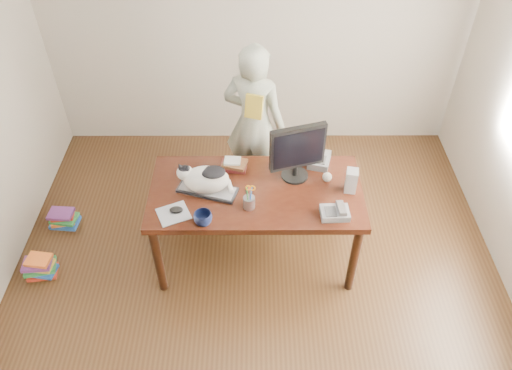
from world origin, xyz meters
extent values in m
plane|color=black|center=(0.00, 0.00, 0.00)|extent=(4.50, 4.50, 0.00)
plane|color=beige|center=(0.00, 2.25, 1.35)|extent=(4.00, 0.00, 4.00)
cube|color=black|center=(0.00, 0.60, 0.72)|extent=(1.60, 0.80, 0.05)
cylinder|color=black|center=(-0.74, 0.26, 0.35)|extent=(0.07, 0.07, 0.70)
cylinder|color=black|center=(0.74, 0.26, 0.35)|extent=(0.07, 0.07, 0.70)
cylinder|color=black|center=(-0.74, 0.94, 0.35)|extent=(0.07, 0.07, 0.70)
cylinder|color=black|center=(0.74, 0.94, 0.35)|extent=(0.07, 0.07, 0.70)
cube|color=black|center=(0.00, 0.96, 0.40)|extent=(1.45, 0.03, 0.50)
cube|color=black|center=(-0.36, 0.59, 0.76)|extent=(0.47, 0.29, 0.02)
cube|color=#A4A5A9|center=(-0.36, 0.59, 0.77)|extent=(0.44, 0.25, 0.00)
ellipsoid|color=white|center=(-0.36, 0.59, 0.87)|extent=(0.38, 0.30, 0.21)
ellipsoid|color=white|center=(-0.52, 0.62, 0.91)|extent=(0.15, 0.15, 0.11)
ellipsoid|color=black|center=(-0.52, 0.62, 0.95)|extent=(0.10, 0.10, 0.04)
cone|color=black|center=(-0.55, 0.62, 0.97)|extent=(0.07, 0.06, 0.07)
cone|color=black|center=(-0.50, 0.60, 0.97)|extent=(0.07, 0.07, 0.07)
ellipsoid|color=black|center=(-0.31, 0.58, 0.95)|extent=(0.21, 0.19, 0.04)
cylinder|color=white|center=(-0.19, 0.59, 0.80)|extent=(0.07, 0.15, 0.05)
cylinder|color=black|center=(0.30, 0.76, 0.76)|extent=(0.26, 0.26, 0.02)
cylinder|color=black|center=(0.30, 0.76, 0.81)|extent=(0.05, 0.05, 0.09)
cube|color=black|center=(0.30, 0.74, 1.05)|extent=(0.42, 0.17, 0.36)
cube|color=black|center=(0.31, 0.72, 1.05)|extent=(0.37, 0.11, 0.30)
cylinder|color=#9A999F|center=(-0.05, 0.42, 0.80)|extent=(0.09, 0.09, 0.10)
cylinder|color=black|center=(-0.07, 0.43, 0.88)|extent=(0.03, 0.03, 0.14)
cylinder|color=#0D47B9|center=(-0.04, 0.41, 0.88)|extent=(0.02, 0.03, 0.14)
cylinder|color=red|center=(-0.05, 0.44, 0.88)|extent=(0.01, 0.04, 0.14)
cylinder|color=#198026|center=(-0.06, 0.41, 0.88)|extent=(0.02, 0.03, 0.14)
cylinder|color=#A5A5AA|center=(-0.04, 0.42, 0.89)|extent=(0.01, 0.02, 0.11)
cylinder|color=#A5A5AA|center=(-0.04, 0.42, 0.89)|extent=(0.02, 0.02, 0.11)
torus|color=orange|center=(-0.05, 0.42, 0.94)|extent=(0.04, 0.02, 0.04)
torus|color=orange|center=(-0.03, 0.42, 0.94)|extent=(0.04, 0.02, 0.04)
cube|color=#A4A8AF|center=(-0.59, 0.36, 0.75)|extent=(0.28, 0.27, 0.00)
ellipsoid|color=black|center=(-0.57, 0.38, 0.77)|extent=(0.12, 0.10, 0.04)
imported|color=black|center=(-0.37, 0.26, 0.80)|extent=(0.17, 0.17, 0.10)
cube|color=slate|center=(0.56, 0.34, 0.78)|extent=(0.21, 0.15, 0.05)
cube|color=#3D3D3F|center=(0.52, 0.33, 0.80)|extent=(0.08, 0.10, 0.01)
cube|color=#A5A5AA|center=(0.60, 0.35, 0.81)|extent=(0.06, 0.17, 0.06)
cube|color=#939395|center=(0.70, 0.60, 0.84)|extent=(0.10, 0.11, 0.19)
sphere|color=silver|center=(0.54, 0.71, 0.79)|extent=(0.07, 0.07, 0.07)
cube|color=#4D1416|center=(-0.17, 0.86, 0.77)|extent=(0.22, 0.17, 0.03)
cube|color=brown|center=(-0.17, 0.85, 0.80)|extent=(0.21, 0.18, 0.03)
cube|color=white|center=(-0.18, 0.86, 0.82)|extent=(0.13, 0.11, 0.02)
cube|color=slate|center=(0.50, 0.92, 0.78)|extent=(0.21, 0.25, 0.06)
cube|color=#3D3D3F|center=(0.49, 0.88, 0.81)|extent=(0.13, 0.13, 0.01)
imported|color=silver|center=(-0.01, 1.43, 0.76)|extent=(0.64, 0.52, 1.51)
cube|color=gold|center=(-0.01, 1.26, 1.05)|extent=(0.16, 0.13, 0.20)
cube|color=#B32A19|center=(-1.75, 0.40, 0.01)|extent=(0.25, 0.19, 0.03)
cube|color=#1C4FA9|center=(-1.74, 0.39, 0.04)|extent=(0.23, 0.18, 0.03)
cube|color=#257E39|center=(-1.76, 0.41, 0.08)|extent=(0.27, 0.22, 0.03)
cube|color=gold|center=(-1.75, 0.40, 0.11)|extent=(0.21, 0.16, 0.03)
cube|color=#5F2D71|center=(-1.76, 0.39, 0.14)|extent=(0.23, 0.17, 0.03)
cube|color=orange|center=(-1.74, 0.41, 0.17)|extent=(0.21, 0.17, 0.03)
cube|color=#1C4FA9|center=(-1.72, 0.95, 0.02)|extent=(0.25, 0.19, 0.03)
cube|color=orange|center=(-1.73, 0.96, 0.05)|extent=(0.22, 0.19, 0.03)
cube|color=#257E39|center=(-1.71, 0.94, 0.08)|extent=(0.24, 0.19, 0.03)
cube|color=#B32A19|center=(-1.72, 0.96, 0.11)|extent=(0.21, 0.16, 0.03)
cube|color=#5F2D71|center=(-1.73, 0.94, 0.14)|extent=(0.22, 0.17, 0.03)
camera|label=1|loc=(-0.01, -2.10, 3.33)|focal=35.00mm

